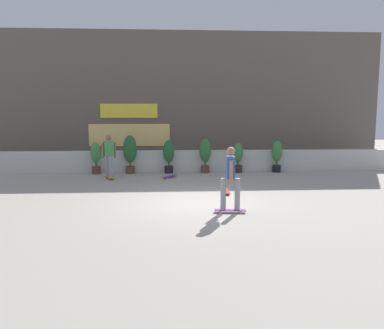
{
  "coord_description": "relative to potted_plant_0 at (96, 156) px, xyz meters",
  "views": [
    {
      "loc": [
        -0.8,
        -11.12,
        2.6
      ],
      "look_at": [
        0.0,
        1.5,
        0.9
      ],
      "focal_mm": 37.48,
      "sensor_mm": 36.0,
      "label": 1
    }
  ],
  "objects": [
    {
      "name": "potted_plant_2",
      "position": [
        3.01,
        0.0,
        0.06
      ],
      "size": [
        0.46,
        0.46,
        1.4
      ],
      "color": "black",
      "rests_on": "ground"
    },
    {
      "name": "skater_far_right",
      "position": [
        4.55,
        -6.71,
        0.2
      ],
      "size": [
        0.82,
        0.56,
        1.7
      ],
      "color": "#72338C",
      "rests_on": "ground"
    },
    {
      "name": "skater_far_left",
      "position": [
        0.72,
        -1.28,
        0.2
      ],
      "size": [
        0.53,
        0.82,
        1.7
      ],
      "color": "#BF8C26",
      "rests_on": "ground"
    },
    {
      "name": "skateboard_aside",
      "position": [
        3.04,
        -1.24,
        -0.68
      ],
      "size": [
        0.64,
        0.76,
        0.08
      ],
      "color": "#72338C",
      "rests_on": "ground"
    },
    {
      "name": "potted_plant_0",
      "position": [
        0.0,
        0.0,
        0.0
      ],
      "size": [
        0.43,
        0.43,
        1.32
      ],
      "color": "brown",
      "rests_on": "ground"
    },
    {
      "name": "building_backdrop",
      "position": [
        3.73,
        4.45,
        2.51
      ],
      "size": [
        20.0,
        2.08,
        6.5
      ],
      "color": "#60564C",
      "rests_on": "ground"
    },
    {
      "name": "potted_plant_1",
      "position": [
        1.41,
        -0.0,
        0.2
      ],
      "size": [
        0.56,
        0.56,
        1.6
      ],
      "color": "brown",
      "rests_on": "ground"
    },
    {
      "name": "potted_plant_3",
      "position": [
        4.54,
        0.0,
        0.09
      ],
      "size": [
        0.48,
        0.48,
        1.44
      ],
      "color": "brown",
      "rests_on": "ground"
    },
    {
      "name": "ground_plane",
      "position": [
        3.73,
        -5.55,
        -0.74
      ],
      "size": [
        48.0,
        48.0,
        0.0
      ],
      "primitive_type": "plane",
      "color": "#A8A093"
    },
    {
      "name": "planter_wall",
      "position": [
        3.73,
        0.45,
        -0.29
      ],
      "size": [
        18.0,
        0.4,
        0.9
      ],
      "primitive_type": "cube",
      "color": "beige",
      "rests_on": "ground"
    },
    {
      "name": "skateboard_near_camera",
      "position": [
        4.8,
        -4.29,
        -0.68
      ],
      "size": [
        0.26,
        0.81,
        0.08
      ],
      "color": "maroon",
      "rests_on": "ground"
    },
    {
      "name": "potted_plant_4",
      "position": [
        5.94,
        0.0,
        -0.04
      ],
      "size": [
        0.4,
        0.4,
        1.27
      ],
      "color": "#2D2823",
      "rests_on": "ground"
    },
    {
      "name": "potted_plant_5",
      "position": [
        7.61,
        -0.0,
        0.02
      ],
      "size": [
        0.44,
        0.44,
        1.34
      ],
      "color": "black",
      "rests_on": "ground"
    }
  ]
}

